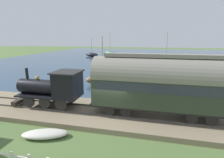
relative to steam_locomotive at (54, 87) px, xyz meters
name	(u,v)px	position (x,y,z in m)	size (l,w,h in m)	color
ground_plane	(111,120)	(-0.54, -4.87, -2.12)	(200.00, 200.00, 0.00)	#516B38
harbor_water	(143,57)	(42.94, -4.87, -2.12)	(80.00, 80.00, 0.01)	#2D4760
rail_embankment	(112,114)	(0.00, -4.87, -1.94)	(5.29, 56.00, 0.49)	#84755B
steam_locomotive	(54,87)	(0.00, 0.00, 0.00)	(2.21, 5.79, 3.07)	black
passenger_coach	(159,83)	(0.00, -8.21, 0.80)	(2.36, 9.68, 4.45)	black
sailboat_gray	(165,67)	(20.18, -10.01, -1.38)	(4.58, 6.09, 6.92)	gray
sailboat_green	(110,53)	(47.30, 6.87, -1.41)	(3.25, 5.25, 7.45)	#236B42
sailboat_black	(92,55)	(41.58, 11.54, -1.49)	(3.00, 4.98, 5.84)	black
sailboat_brown	(103,80)	(8.91, -1.53, -1.44)	(2.55, 4.55, 6.15)	brown
rowboat_near_shore	(169,83)	(11.30, -10.03, -1.94)	(0.97, 2.09, 0.35)	beige
rowboat_mid_harbor	(146,81)	(11.21, -7.05, -1.93)	(2.16, 2.87, 0.36)	beige
beached_dinghy	(45,134)	(-3.76, -1.45, -1.90)	(1.88, 3.00, 0.44)	beige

